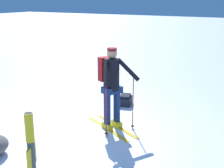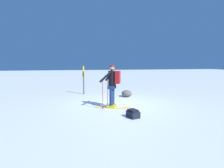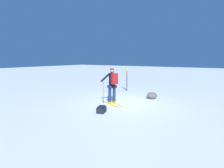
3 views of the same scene
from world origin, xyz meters
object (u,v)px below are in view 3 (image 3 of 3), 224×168
object	(u,v)px
dropped_backpack	(101,110)
trail_marker	(127,77)
skier	(112,84)
rock_boulder	(152,95)

from	to	relation	value
dropped_backpack	trail_marker	bearing A→B (deg)	-163.79
skier	rock_boulder	xyz separation A→B (m)	(-2.21, 1.29, -0.86)
dropped_backpack	rock_boulder	bearing A→B (deg)	166.62
skier	dropped_backpack	world-z (taller)	skier
trail_marker	skier	bearing A→B (deg)	16.54
dropped_backpack	trail_marker	distance (m)	5.28
trail_marker	rock_boulder	distance (m)	2.80
skier	dropped_backpack	distance (m)	1.79
skier	trail_marker	bearing A→B (deg)	-163.46
trail_marker	rock_boulder	xyz separation A→B (m)	(1.31, 2.33, -0.83)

